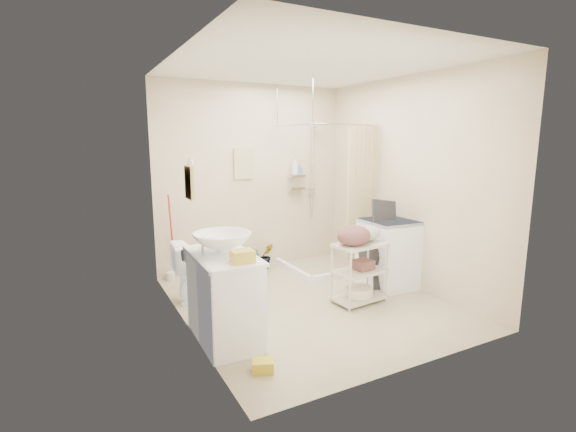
# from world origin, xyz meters

# --- Properties ---
(floor) EXTENTS (3.20, 3.20, 0.00)m
(floor) POSITION_xyz_m (0.00, 0.00, 0.00)
(floor) COLOR tan
(floor) RESTS_ON ground
(ceiling) EXTENTS (2.80, 3.20, 0.04)m
(ceiling) POSITION_xyz_m (0.00, 0.00, 2.60)
(ceiling) COLOR silver
(ceiling) RESTS_ON ground
(wall_back) EXTENTS (2.80, 0.04, 2.60)m
(wall_back) POSITION_xyz_m (0.00, 1.60, 1.30)
(wall_back) COLOR beige
(wall_back) RESTS_ON ground
(wall_front) EXTENTS (2.80, 0.04, 2.60)m
(wall_front) POSITION_xyz_m (0.00, -1.60, 1.30)
(wall_front) COLOR beige
(wall_front) RESTS_ON ground
(wall_left) EXTENTS (0.04, 3.20, 2.60)m
(wall_left) POSITION_xyz_m (-1.40, 0.00, 1.30)
(wall_left) COLOR beige
(wall_left) RESTS_ON ground
(wall_right) EXTENTS (0.04, 3.20, 2.60)m
(wall_right) POSITION_xyz_m (1.40, 0.00, 1.30)
(wall_right) COLOR beige
(wall_right) RESTS_ON ground
(vanity) EXTENTS (0.54, 0.94, 0.81)m
(vanity) POSITION_xyz_m (-1.16, -0.41, 0.41)
(vanity) COLOR white
(vanity) RESTS_ON ground
(sink) EXTENTS (0.62, 0.62, 0.18)m
(sink) POSITION_xyz_m (-1.14, -0.35, 0.91)
(sink) COLOR white
(sink) RESTS_ON vanity
(counter_basket) EXTENTS (0.19, 0.15, 0.10)m
(counter_basket) POSITION_xyz_m (-1.10, -0.73, 0.87)
(counter_basket) COLOR gold
(counter_basket) RESTS_ON vanity
(floor_basket) EXTENTS (0.29, 0.26, 0.13)m
(floor_basket) POSITION_xyz_m (-1.08, -1.09, 0.07)
(floor_basket) COLOR yellow
(floor_basket) RESTS_ON ground
(toilet) EXTENTS (0.71, 0.44, 0.70)m
(toilet) POSITION_xyz_m (-1.04, 0.64, 0.35)
(toilet) COLOR white
(toilet) RESTS_ON ground
(mop) EXTENTS (0.13, 0.13, 1.14)m
(mop) POSITION_xyz_m (-1.24, 1.50, 0.57)
(mop) COLOR #B42320
(mop) RESTS_ON ground
(potted_plant_a) EXTENTS (0.20, 0.18, 0.32)m
(potted_plant_a) POSITION_xyz_m (-0.06, 1.44, 0.16)
(potted_plant_a) COLOR #995D37
(potted_plant_a) RESTS_ON ground
(potted_plant_b) EXTENTS (0.22, 0.18, 0.37)m
(potted_plant_b) POSITION_xyz_m (0.11, 1.40, 0.18)
(potted_plant_b) COLOR brown
(potted_plant_b) RESTS_ON ground
(hanging_towel) EXTENTS (0.28, 0.03, 0.42)m
(hanging_towel) POSITION_xyz_m (-0.15, 1.58, 1.50)
(hanging_towel) COLOR beige
(hanging_towel) RESTS_ON wall_back
(towel_ring) EXTENTS (0.04, 0.22, 0.34)m
(towel_ring) POSITION_xyz_m (-1.38, -0.20, 1.47)
(towel_ring) COLOR #D3C27F
(towel_ring) RESTS_ON wall_left
(tp_holder) EXTENTS (0.08, 0.12, 0.14)m
(tp_holder) POSITION_xyz_m (-1.36, 0.05, 0.72)
(tp_holder) COLOR white
(tp_holder) RESTS_ON wall_left
(shower) EXTENTS (1.10, 1.10, 2.10)m
(shower) POSITION_xyz_m (0.85, 1.05, 1.05)
(shower) COLOR white
(shower) RESTS_ON ground
(shampoo_bottle_a) EXTENTS (0.10, 0.11, 0.27)m
(shampoo_bottle_a) POSITION_xyz_m (0.63, 1.51, 1.45)
(shampoo_bottle_a) COLOR silver
(shampoo_bottle_a) RESTS_ON shower
(shampoo_bottle_b) EXTENTS (0.07, 0.07, 0.16)m
(shampoo_bottle_b) POSITION_xyz_m (0.70, 1.51, 1.40)
(shampoo_bottle_b) COLOR #5274B5
(shampoo_bottle_b) RESTS_ON shower
(washing_machine) EXTENTS (0.61, 0.63, 0.85)m
(washing_machine) POSITION_xyz_m (1.14, -0.01, 0.43)
(washing_machine) COLOR white
(washing_machine) RESTS_ON ground
(laundry_rack) EXTENTS (0.63, 0.41, 0.83)m
(laundry_rack) POSITION_xyz_m (0.50, -0.26, 0.41)
(laundry_rack) COLOR beige
(laundry_rack) RESTS_ON ground
(ironing_board) EXTENTS (0.33, 0.14, 1.14)m
(ironing_board) POSITION_xyz_m (1.02, -0.07, 0.57)
(ironing_board) COLOR black
(ironing_board) RESTS_ON ground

